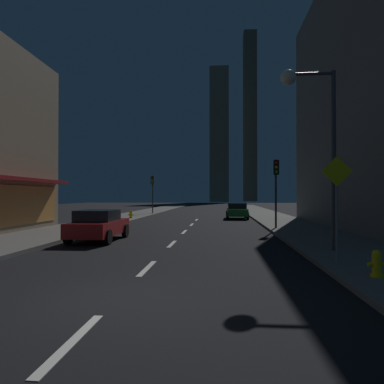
% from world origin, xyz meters
% --- Properties ---
extents(ground_plane, '(78.00, 136.00, 0.10)m').
position_xyz_m(ground_plane, '(0.00, 32.00, -0.05)').
color(ground_plane, black).
extents(sidewalk_right, '(4.00, 76.00, 0.15)m').
position_xyz_m(sidewalk_right, '(7.00, 32.00, 0.07)').
color(sidewalk_right, '#605E59').
rests_on(sidewalk_right, ground).
extents(sidewalk_left, '(4.00, 76.00, 0.15)m').
position_xyz_m(sidewalk_left, '(-7.00, 32.00, 0.07)').
color(sidewalk_left, '#605E59').
rests_on(sidewalk_left, ground).
extents(lane_marking_center, '(0.16, 28.20, 0.01)m').
position_xyz_m(lane_marking_center, '(0.00, 11.00, 0.01)').
color(lane_marking_center, silver).
rests_on(lane_marking_center, ground).
extents(skyscraper_distant_tall, '(6.60, 6.06, 46.87)m').
position_xyz_m(skyscraper_distant_tall, '(1.49, 117.50, 23.43)').
color(skyscraper_distant_tall, '#645F4B').
rests_on(skyscraper_distant_tall, ground).
extents(skyscraper_distant_mid, '(5.14, 6.95, 67.83)m').
position_xyz_m(skyscraper_distant_mid, '(13.73, 136.99, 33.91)').
color(skyscraper_distant_mid, '#4E4A3A').
rests_on(skyscraper_distant_mid, ground).
extents(car_parked_near, '(1.98, 4.24, 1.45)m').
position_xyz_m(car_parked_near, '(-3.60, 9.29, 0.74)').
color(car_parked_near, '#B21919').
rests_on(car_parked_near, ground).
extents(car_parked_far, '(1.98, 4.24, 1.45)m').
position_xyz_m(car_parked_far, '(3.60, 25.92, 0.74)').
color(car_parked_far, '#1E722D').
rests_on(car_parked_far, ground).
extents(fire_hydrant_yellow_near, '(0.42, 0.30, 0.65)m').
position_xyz_m(fire_hydrant_yellow_near, '(5.90, 1.95, 0.45)').
color(fire_hydrant_yellow_near, yellow).
rests_on(fire_hydrant_yellow_near, sidewalk_right).
extents(fire_hydrant_far_left, '(0.42, 0.30, 0.65)m').
position_xyz_m(fire_hydrant_far_left, '(-5.90, 24.10, 0.45)').
color(fire_hydrant_far_left, gold).
rests_on(fire_hydrant_far_left, sidewalk_left).
extents(traffic_light_near_right, '(0.32, 0.48, 4.20)m').
position_xyz_m(traffic_light_near_right, '(5.50, 15.03, 3.19)').
color(traffic_light_near_right, '#2D2D2D').
rests_on(traffic_light_near_right, sidewalk_right).
extents(traffic_light_far_left, '(0.32, 0.48, 4.20)m').
position_xyz_m(traffic_light_far_left, '(-5.50, 32.06, 3.19)').
color(traffic_light_far_left, '#2D2D2D').
rests_on(traffic_light_far_left, sidewalk_left).
extents(street_lamp_right, '(1.96, 0.56, 6.58)m').
position_xyz_m(street_lamp_right, '(5.38, 6.17, 5.07)').
color(street_lamp_right, '#38383D').
rests_on(street_lamp_right, sidewalk_right).
extents(pedestrian_crossing_sign, '(0.91, 0.08, 3.15)m').
position_xyz_m(pedestrian_crossing_sign, '(5.60, 3.94, 2.02)').
color(pedestrian_crossing_sign, slate).
rests_on(pedestrian_crossing_sign, sidewalk_right).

